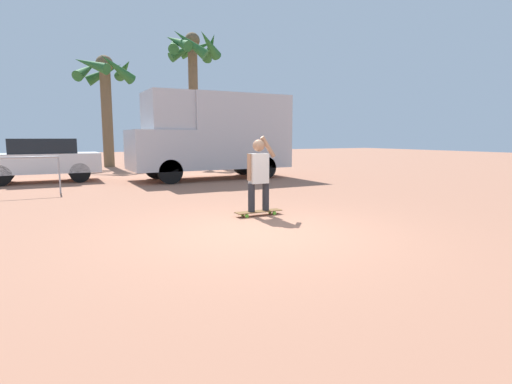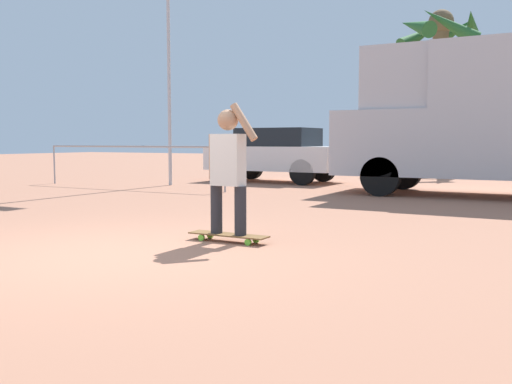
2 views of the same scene
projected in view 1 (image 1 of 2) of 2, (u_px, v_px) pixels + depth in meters
ground_plane at (258, 232)px, 6.76m from camera, size 80.00×80.00×0.00m
skateboard at (259, 212)px, 8.21m from camera, size 1.00×0.23×0.09m
person_skateboarder at (259, 171)px, 8.10m from camera, size 0.65×0.24×1.54m
camper_van at (214, 133)px, 15.34m from camera, size 6.04×2.24×3.22m
parked_car_white at (42, 159)px, 14.23m from camera, size 3.87×1.72×1.55m
palm_tree_near_van at (192, 60)px, 23.34m from camera, size 3.43×3.55×7.70m
palm_tree_center_background at (105, 82)px, 21.17m from camera, size 3.22×3.30×5.89m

